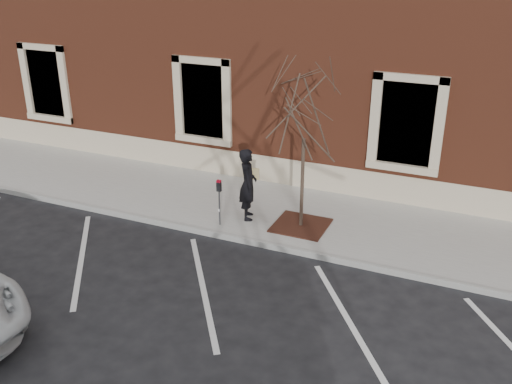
% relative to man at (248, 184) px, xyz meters
% --- Properties ---
extents(ground, '(120.00, 120.00, 0.00)m').
position_rel_man_xyz_m(ground, '(0.40, -1.00, -1.09)').
color(ground, '#28282B').
rests_on(ground, ground).
extents(sidewalk_near, '(40.00, 3.50, 0.15)m').
position_rel_man_xyz_m(sidewalk_near, '(0.40, 0.75, -1.01)').
color(sidewalk_near, '#BBB9B0').
rests_on(sidewalk_near, ground).
extents(curb_near, '(40.00, 0.12, 0.15)m').
position_rel_man_xyz_m(curb_near, '(0.40, -1.05, -1.01)').
color(curb_near, '#9E9E99').
rests_on(curb_near, ground).
extents(parking_stripes, '(28.00, 4.40, 0.01)m').
position_rel_man_xyz_m(parking_stripes, '(0.40, -3.20, -1.09)').
color(parking_stripes, silver).
rests_on(parking_stripes, ground).
extents(building_civic, '(40.00, 8.62, 8.00)m').
position_rel_man_xyz_m(building_civic, '(0.40, 6.74, 2.91)').
color(building_civic, brown).
rests_on(building_civic, ground).
extents(man, '(0.70, 0.81, 1.88)m').
position_rel_man_xyz_m(man, '(0.00, 0.00, 0.00)').
color(man, black).
rests_on(man, sidewalk_near).
extents(parking_meter, '(0.11, 0.08, 1.21)m').
position_rel_man_xyz_m(parking_meter, '(-0.48, -0.66, -0.10)').
color(parking_meter, '#595B60').
rests_on(parking_meter, sidewalk_near).
extents(tree_grate, '(1.32, 1.32, 0.03)m').
position_rel_man_xyz_m(tree_grate, '(1.42, 0.09, -0.92)').
color(tree_grate, '#411E14').
rests_on(tree_grate, sidewalk_near).
extents(sapling, '(2.52, 2.52, 4.20)m').
position_rel_man_xyz_m(sapling, '(1.42, 0.09, 2.00)').
color(sapling, '#4B362D').
rests_on(sapling, sidewalk_near).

